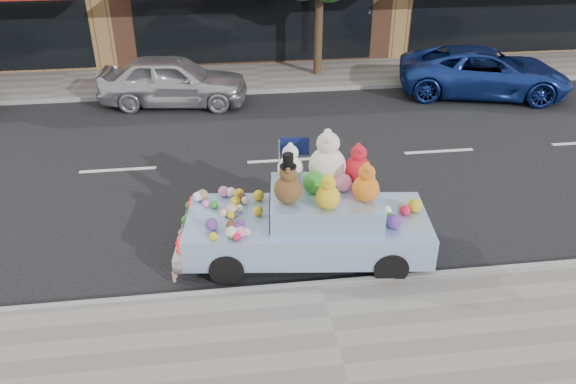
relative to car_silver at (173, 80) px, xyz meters
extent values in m
plane|color=black|center=(2.82, -4.37, -0.75)|extent=(120.00, 120.00, 0.00)
cube|color=gray|center=(2.82, -10.87, -0.69)|extent=(60.00, 3.00, 0.12)
cube|color=gray|center=(2.82, 2.13, -0.69)|extent=(60.00, 3.00, 0.12)
cube|color=gray|center=(2.82, -9.37, -0.69)|extent=(60.00, 0.12, 0.13)
cube|color=gray|center=(2.82, 0.63, -0.69)|extent=(60.00, 0.12, 0.13)
cube|color=black|center=(2.82, 3.61, 0.65)|extent=(8.50, 0.06, 2.40)
cube|color=black|center=(12.82, 3.61, 0.65)|extent=(8.50, 0.06, 2.40)
cylinder|color=#38281C|center=(4.82, 2.13, 0.85)|extent=(0.28, 0.28, 3.20)
imported|color=silver|center=(0.00, 0.00, 0.00)|extent=(4.63, 2.37, 1.51)
imported|color=navy|center=(9.73, -0.36, -0.02)|extent=(5.73, 3.69, 1.47)
cylinder|color=black|center=(4.05, -9.32, -0.45)|extent=(0.62, 0.27, 0.60)
cylinder|color=black|center=(4.23, -7.77, -0.45)|extent=(0.62, 0.27, 0.60)
cylinder|color=black|center=(1.26, -8.99, -0.45)|extent=(0.62, 0.27, 0.60)
cylinder|color=black|center=(1.45, -7.44, -0.45)|extent=(0.62, 0.27, 0.60)
cube|color=#9ABBE6|center=(2.75, -8.38, -0.20)|extent=(4.47, 2.20, 0.60)
cube|color=#9ABBE6|center=(3.05, -8.42, 0.35)|extent=(2.06, 1.71, 0.50)
cube|color=silver|center=(0.54, -8.12, -0.35)|extent=(0.37, 1.79, 0.26)
cube|color=red|center=(0.51, -8.80, -0.03)|extent=(0.09, 0.29, 0.16)
cube|color=red|center=(0.67, -7.45, -0.03)|extent=(0.09, 0.29, 0.16)
cube|color=black|center=(2.10, -8.30, 0.35)|extent=(0.19, 1.30, 0.40)
sphere|color=#573718|center=(2.36, -8.69, 0.83)|extent=(0.48, 0.48, 0.48)
sphere|color=#573718|center=(2.36, -8.69, 1.14)|extent=(0.30, 0.30, 0.30)
sphere|color=#573718|center=(2.36, -8.79, 1.24)|extent=(0.11, 0.11, 0.11)
sphere|color=#573718|center=(2.36, -8.58, 1.24)|extent=(0.11, 0.11, 0.11)
cylinder|color=black|center=(2.36, -8.69, 1.27)|extent=(0.28, 0.28, 0.02)
cylinder|color=black|center=(2.36, -8.69, 1.38)|extent=(0.18, 0.18, 0.22)
sphere|color=beige|center=(3.14, -8.07, 0.93)|extent=(0.66, 0.66, 0.66)
sphere|color=beige|center=(3.14, -8.07, 1.35)|extent=(0.41, 0.41, 0.41)
sphere|color=beige|center=(3.14, -8.22, 1.49)|extent=(0.16, 0.16, 0.16)
sphere|color=beige|center=(3.14, -7.93, 1.49)|extent=(0.16, 0.16, 0.16)
sphere|color=orange|center=(3.66, -8.79, 0.82)|extent=(0.45, 0.45, 0.45)
sphere|color=orange|center=(3.66, -8.79, 1.12)|extent=(0.28, 0.28, 0.28)
sphere|color=orange|center=(3.66, -8.89, 1.21)|extent=(0.11, 0.11, 0.11)
sphere|color=orange|center=(3.66, -8.69, 1.21)|extent=(0.11, 0.11, 0.11)
sphere|color=#B1121F|center=(3.69, -8.09, 0.83)|extent=(0.47, 0.47, 0.47)
sphere|color=#B1121F|center=(3.69, -8.09, 1.14)|extent=(0.29, 0.29, 0.29)
sphere|color=#B1121F|center=(3.69, -8.19, 1.23)|extent=(0.11, 0.11, 0.11)
sphere|color=#B1121F|center=(3.69, -7.99, 1.23)|extent=(0.11, 0.11, 0.11)
sphere|color=white|center=(2.50, -7.90, 0.83)|extent=(0.47, 0.47, 0.47)
sphere|color=white|center=(2.50, -7.90, 1.13)|extent=(0.29, 0.29, 0.29)
sphere|color=white|center=(2.50, -8.00, 1.22)|extent=(0.11, 0.11, 0.11)
sphere|color=white|center=(2.50, -7.80, 1.22)|extent=(0.11, 0.11, 0.11)
sphere|color=gold|center=(2.98, -8.96, 0.80)|extent=(0.41, 0.41, 0.41)
sphere|color=gold|center=(2.98, -8.96, 1.06)|extent=(0.25, 0.25, 0.25)
sphere|color=gold|center=(2.98, -9.05, 1.14)|extent=(0.10, 0.10, 0.10)
sphere|color=gold|center=(2.98, -8.87, 1.14)|extent=(0.10, 0.10, 0.10)
sphere|color=#287D22|center=(2.85, -8.39, 0.78)|extent=(0.40, 0.40, 0.40)
sphere|color=pink|center=(3.35, -8.40, 0.75)|extent=(0.32, 0.32, 0.32)
sphere|color=pink|center=(1.29, -7.47, 0.20)|extent=(0.21, 0.21, 0.21)
sphere|color=gold|center=(1.58, -7.56, 0.19)|extent=(0.19, 0.19, 0.19)
sphere|color=#542A18|center=(1.61, -7.71, 0.19)|extent=(0.18, 0.18, 0.18)
sphere|color=#5B2A83|center=(1.05, -8.60, 0.21)|extent=(0.22, 0.22, 0.22)
sphere|color=#5B2A83|center=(1.48, -8.68, 0.16)|extent=(0.14, 0.14, 0.14)
sphere|color=beige|center=(1.67, -7.81, 0.17)|extent=(0.15, 0.15, 0.15)
sphere|color=gold|center=(1.88, -8.23, 0.18)|extent=(0.18, 0.18, 0.18)
sphere|color=gold|center=(1.40, -8.28, 0.16)|extent=(0.13, 0.13, 0.13)
sphere|color=gold|center=(1.50, -7.85, 0.19)|extent=(0.19, 0.19, 0.19)
sphere|color=beige|center=(1.38, -8.89, 0.21)|extent=(0.22, 0.22, 0.22)
sphere|color=white|center=(1.56, -8.08, 0.17)|extent=(0.15, 0.15, 0.15)
sphere|color=gold|center=(1.93, -7.70, 0.20)|extent=(0.20, 0.20, 0.20)
sphere|color=#287D22|center=(1.37, -8.91, 0.18)|extent=(0.17, 0.17, 0.17)
sphere|color=olive|center=(0.90, -7.54, 0.20)|extent=(0.21, 0.21, 0.21)
sphere|color=#5B2A83|center=(1.55, -8.59, 0.17)|extent=(0.16, 0.16, 0.16)
sphere|color=pink|center=(0.96, -7.81, 0.16)|extent=(0.14, 0.14, 0.14)
sphere|color=#542A18|center=(1.38, -8.65, 0.18)|extent=(0.18, 0.18, 0.18)
sphere|color=#C01438|center=(1.46, -8.98, 0.17)|extent=(0.15, 0.15, 0.15)
sphere|color=#287D22|center=(1.11, -7.88, 0.17)|extent=(0.15, 0.15, 0.15)
sphere|color=beige|center=(1.27, -8.19, 0.17)|extent=(0.14, 0.14, 0.14)
sphere|color=pink|center=(1.53, -8.88, 0.19)|extent=(0.20, 0.20, 0.20)
sphere|color=beige|center=(1.64, -8.85, 0.16)|extent=(0.14, 0.14, 0.14)
sphere|color=white|center=(1.43, -7.49, 0.19)|extent=(0.18, 0.18, 0.18)
sphere|color=white|center=(0.81, -7.58, 0.19)|extent=(0.18, 0.18, 0.18)
sphere|color=gold|center=(1.08, -8.91, 0.17)|extent=(0.14, 0.14, 0.14)
sphere|color=#D8A88C|center=(1.41, -8.17, 0.22)|extent=(0.22, 0.22, 0.22)
sphere|color=#287D22|center=(0.57, -7.86, -0.14)|extent=(0.18, 0.18, 0.18)
sphere|color=#C01438|center=(0.49, -8.59, -0.15)|extent=(0.16, 0.16, 0.16)
sphere|color=pink|center=(0.50, -8.45, -0.15)|extent=(0.14, 0.14, 0.14)
sphere|color=olive|center=(0.52, -8.28, -0.14)|extent=(0.16, 0.16, 0.16)
sphere|color=#287D22|center=(0.64, -7.34, -0.13)|extent=(0.18, 0.18, 0.18)
sphere|color=pink|center=(0.57, -7.86, -0.16)|extent=(0.13, 0.13, 0.13)
sphere|color=#C01438|center=(4.48, -8.57, 0.19)|extent=(0.19, 0.19, 0.19)
sphere|color=#5B2A83|center=(4.15, -8.96, 0.22)|extent=(0.26, 0.26, 0.26)
sphere|color=white|center=(4.16, -8.49, 0.18)|extent=(0.17, 0.17, 0.17)
sphere|color=gold|center=(4.69, -8.47, 0.22)|extent=(0.26, 0.26, 0.26)
sphere|color=olive|center=(4.46, -8.45, 0.18)|extent=(0.16, 0.16, 0.16)
sphere|color=#287D22|center=(4.11, -8.80, 0.20)|extent=(0.21, 0.21, 0.21)
cylinder|color=#997A54|center=(0.36, -8.95, -0.59)|extent=(0.06, 0.06, 0.17)
sphere|color=#997A54|center=(0.36, -8.95, -0.49)|extent=(0.07, 0.07, 0.07)
cylinder|color=#997A54|center=(0.38, -8.83, -0.59)|extent=(0.06, 0.06, 0.17)
sphere|color=#997A54|center=(0.38, -8.83, -0.49)|extent=(0.07, 0.07, 0.07)
cylinder|color=#997A54|center=(0.39, -8.71, -0.59)|extent=(0.06, 0.06, 0.17)
sphere|color=#997A54|center=(0.39, -8.71, -0.49)|extent=(0.07, 0.07, 0.07)
cylinder|color=#997A54|center=(0.41, -8.59, -0.59)|extent=(0.06, 0.06, 0.17)
sphere|color=#997A54|center=(0.41, -8.59, -0.49)|extent=(0.07, 0.07, 0.07)
cylinder|color=#997A54|center=(0.42, -8.47, -0.59)|extent=(0.06, 0.06, 0.17)
sphere|color=#997A54|center=(0.42, -8.47, -0.49)|extent=(0.07, 0.07, 0.07)
cylinder|color=#997A54|center=(0.43, -8.35, -0.59)|extent=(0.06, 0.06, 0.17)
sphere|color=#997A54|center=(0.43, -8.35, -0.49)|extent=(0.07, 0.07, 0.07)
cylinder|color=#997A54|center=(0.45, -8.23, -0.59)|extent=(0.06, 0.06, 0.17)
sphere|color=#997A54|center=(0.45, -8.23, -0.49)|extent=(0.07, 0.07, 0.07)
cylinder|color=#997A54|center=(0.46, -8.11, -0.59)|extent=(0.06, 0.06, 0.17)
sphere|color=#997A54|center=(0.46, -8.11, -0.49)|extent=(0.07, 0.07, 0.07)
cylinder|color=#997A54|center=(0.48, -7.99, -0.59)|extent=(0.06, 0.06, 0.17)
sphere|color=#997A54|center=(0.48, -7.99, -0.49)|extent=(0.07, 0.07, 0.07)
cylinder|color=#997A54|center=(0.49, -7.87, -0.59)|extent=(0.06, 0.06, 0.17)
sphere|color=#997A54|center=(0.49, -7.87, -0.49)|extent=(0.07, 0.07, 0.07)
cylinder|color=#997A54|center=(0.51, -7.75, -0.59)|extent=(0.06, 0.06, 0.17)
sphere|color=#997A54|center=(0.51, -7.75, -0.49)|extent=(0.07, 0.07, 0.07)
cylinder|color=#997A54|center=(0.52, -7.63, -0.59)|extent=(0.06, 0.06, 0.17)
sphere|color=#997A54|center=(0.52, -7.63, -0.49)|extent=(0.07, 0.07, 0.07)
cylinder|color=#997A54|center=(0.53, -7.51, -0.59)|extent=(0.06, 0.06, 0.17)
sphere|color=#997A54|center=(0.53, -7.51, -0.49)|extent=(0.07, 0.07, 0.07)
cylinder|color=#997A54|center=(0.55, -7.38, -0.59)|extent=(0.06, 0.06, 0.17)
sphere|color=#997A54|center=(0.55, -7.38, -0.49)|extent=(0.07, 0.07, 0.07)
cylinder|color=#997A54|center=(0.56, -7.26, -0.59)|extent=(0.06, 0.06, 0.17)
sphere|color=#997A54|center=(0.56, -7.26, -0.49)|extent=(0.07, 0.07, 0.07)
cylinder|color=silver|center=(2.33, -7.68, 0.95)|extent=(0.02, 0.02, 0.70)
cube|color=#0C1447|center=(2.61, -7.69, 1.16)|extent=(0.52, 0.08, 0.34)
camera|label=1|loc=(1.30, -16.75, 5.36)|focal=35.00mm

